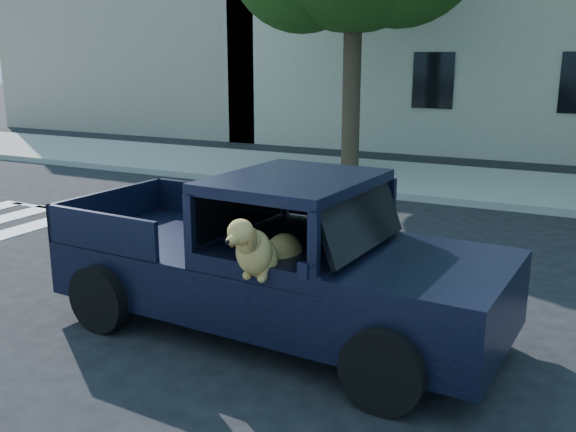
{
  "coord_description": "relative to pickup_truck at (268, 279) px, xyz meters",
  "views": [
    {
      "loc": [
        1.83,
        -5.3,
        2.87
      ],
      "look_at": [
        -0.85,
        -0.04,
        1.4
      ],
      "focal_mm": 40.0,
      "sensor_mm": 36.0,
      "label": 1
    }
  ],
  "objects": [
    {
      "name": "building_left",
      "position": [
        -13.73,
        16.15,
        3.42
      ],
      "size": [
        12.0,
        6.0,
        8.0
      ],
      "primitive_type": "cube",
      "color": "tan",
      "rests_on": "ground"
    },
    {
      "name": "pickup_truck",
      "position": [
        0.0,
        0.0,
        0.0
      ],
      "size": [
        4.88,
        2.58,
        1.71
      ],
      "rotation": [
        0.0,
        0.0,
        -0.06
      ],
      "color": "black",
      "rests_on": "ground"
    },
    {
      "name": "far_sidewalk",
      "position": [
        1.27,
        8.85,
        -0.5
      ],
      "size": [
        60.0,
        4.0,
        0.15
      ],
      "primitive_type": "cube",
      "color": "gray",
      "rests_on": "ground"
    },
    {
      "name": "ground",
      "position": [
        1.27,
        -0.35,
        -0.58
      ],
      "size": [
        120.0,
        120.0,
        0.0
      ],
      "primitive_type": "plane",
      "color": "black",
      "rests_on": "ground"
    }
  ]
}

